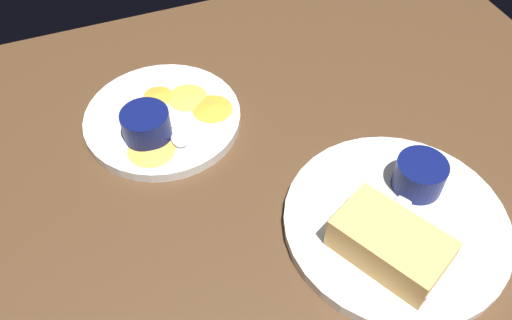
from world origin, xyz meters
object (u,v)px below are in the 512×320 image
(plate_chips_companion, at_px, (163,118))
(spoon_by_gravy_ramekin, at_px, (175,134))
(ramekin_dark_sauce, at_px, (420,174))
(plate_sandwich_main, at_px, (395,223))
(spoon_by_dark_ramekin, at_px, (397,210))
(sandwich_half_near, at_px, (390,244))
(ramekin_light_gravy, at_px, (146,124))

(plate_chips_companion, distance_m, spoon_by_gravy_ramekin, 0.05)
(spoon_by_gravy_ramekin, bearing_deg, plate_chips_companion, 8.38)
(ramekin_dark_sauce, distance_m, spoon_by_gravy_ramekin, 0.34)
(plate_sandwich_main, xyz_separation_m, spoon_by_dark_ramekin, (0.01, -0.01, 0.01))
(spoon_by_dark_ramekin, relative_size, spoon_by_gravy_ramekin, 0.92)
(spoon_by_dark_ramekin, bearing_deg, plate_chips_companion, 39.88)
(ramekin_dark_sauce, distance_m, spoon_by_dark_ramekin, 0.06)
(sandwich_half_near, height_order, spoon_by_gravy_ramekin, sandwich_half_near)
(plate_chips_companion, distance_m, ramekin_light_gravy, 0.06)
(plate_chips_companion, bearing_deg, plate_sandwich_main, -141.81)
(plate_chips_companion, bearing_deg, spoon_by_gravy_ramekin, -171.62)
(plate_sandwich_main, height_order, ramekin_light_gravy, ramekin_light_gravy)
(spoon_by_dark_ramekin, distance_m, ramekin_light_gravy, 0.36)
(plate_sandwich_main, xyz_separation_m, plate_chips_companion, (0.29, 0.23, 0.00))
(sandwich_half_near, height_order, ramekin_dark_sauce, sandwich_half_near)
(spoon_by_dark_ramekin, height_order, ramekin_light_gravy, ramekin_light_gravy)
(spoon_by_dark_ramekin, distance_m, spoon_by_gravy_ramekin, 0.32)
(spoon_by_dark_ramekin, bearing_deg, ramekin_light_gravy, 47.04)
(plate_sandwich_main, bearing_deg, ramekin_dark_sauce, -53.58)
(ramekin_dark_sauce, bearing_deg, sandwich_half_near, 130.54)
(spoon_by_dark_ramekin, height_order, spoon_by_gravy_ramekin, same)
(plate_chips_companion, xyz_separation_m, spoon_by_gravy_ramekin, (-0.05, -0.01, 0.01))
(plate_sandwich_main, xyz_separation_m, ramekin_light_gravy, (0.25, 0.26, 0.03))
(sandwich_half_near, xyz_separation_m, spoon_by_dark_ramekin, (0.05, -0.04, -0.02))
(plate_chips_companion, bearing_deg, sandwich_half_near, -149.95)
(sandwich_half_near, bearing_deg, plate_sandwich_main, -44.58)
(plate_sandwich_main, distance_m, spoon_by_dark_ramekin, 0.02)
(sandwich_half_near, relative_size, spoon_by_gravy_ramekin, 1.51)
(ramekin_light_gravy, bearing_deg, sandwich_half_near, -143.25)
(plate_sandwich_main, bearing_deg, plate_chips_companion, 38.19)
(plate_sandwich_main, xyz_separation_m, sandwich_half_near, (-0.04, 0.04, 0.03))
(plate_sandwich_main, bearing_deg, sandwich_half_near, 135.42)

